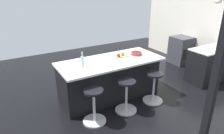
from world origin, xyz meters
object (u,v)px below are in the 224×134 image
at_px(fruit_bowl, 136,53).
at_px(apple_red, 119,55).
at_px(kitchen_island, 110,78).
at_px(stool_by_window, 154,88).
at_px(water_bottle, 83,61).
at_px(oven_range, 181,50).
at_px(stool_middle, 126,97).
at_px(cutting_board, 120,56).
at_px(apple_green, 123,54).
at_px(stool_near_camera, 94,107).

bearing_deg(fruit_bowl, apple_red, -4.93).
bearing_deg(kitchen_island, stool_by_window, 137.25).
xyz_separation_m(kitchen_island, water_bottle, (0.66, 0.09, 0.57)).
bearing_deg(apple_red, oven_range, -165.93).
relative_size(stool_by_window, fruit_bowl, 2.73).
bearing_deg(stool_middle, kitchen_island, -90.00).
height_order(kitchen_island, water_bottle, water_bottle).
height_order(stool_by_window, apple_red, apple_red).
distance_m(kitchen_island, cutting_board, 0.56).
distance_m(stool_by_window, cutting_board, 1.03).
relative_size(cutting_board, fruit_bowl, 1.45).
bearing_deg(fruit_bowl, kitchen_island, -2.30).
height_order(stool_middle, fruit_bowl, fruit_bowl).
height_order(stool_by_window, apple_green, apple_green).
height_order(apple_red, fruit_bowl, apple_red).
height_order(cutting_board, water_bottle, water_bottle).
distance_m(cutting_board, water_bottle, 1.01).
bearing_deg(water_bottle, apple_red, -173.31).
height_order(oven_range, kitchen_island, kitchen_island).
bearing_deg(apple_green, water_bottle, 8.07).
relative_size(stool_near_camera, apple_green, 8.69).
relative_size(oven_range, apple_green, 11.14).
relative_size(apple_green, water_bottle, 0.25).
bearing_deg(cutting_board, stool_near_camera, 35.30).
distance_m(stool_middle, stool_near_camera, 0.72).
xyz_separation_m(stool_middle, stool_near_camera, (0.72, 0.00, 0.00)).
relative_size(water_bottle, fruit_bowl, 1.26).
bearing_deg(apple_red, fruit_bowl, 175.07).
xyz_separation_m(stool_middle, fruit_bowl, (-0.69, -0.64, 0.63)).
xyz_separation_m(stool_by_window, water_bottle, (1.38, -0.57, 0.71)).
xyz_separation_m(water_bottle, fruit_bowl, (-1.36, -0.07, -0.08)).
bearing_deg(kitchen_island, apple_green, -171.77).
distance_m(kitchen_island, water_bottle, 0.88).
xyz_separation_m(stool_near_camera, water_bottle, (-0.05, -0.57, 0.71)).
xyz_separation_m(kitchen_island, cutting_board, (-0.32, -0.07, 0.46)).
bearing_deg(oven_range, cutting_board, 13.33).
height_order(stool_middle, apple_green, apple_green).
distance_m(stool_middle, fruit_bowl, 1.13).
bearing_deg(oven_range, stool_by_window, 30.44).
bearing_deg(oven_range, kitchen_island, 13.27).
height_order(cutting_board, apple_red, apple_red).
relative_size(stool_middle, stool_near_camera, 1.00).
bearing_deg(water_bottle, stool_by_window, 157.56).
distance_m(apple_green, fruit_bowl, 0.33).
bearing_deg(kitchen_island, water_bottle, 7.98).
xyz_separation_m(cutting_board, water_bottle, (0.99, 0.17, 0.11)).
bearing_deg(stool_near_camera, stool_middle, 180.00).
xyz_separation_m(oven_range, apple_green, (2.72, 0.67, 0.53)).
bearing_deg(kitchen_island, cutting_board, -167.27).
bearing_deg(cutting_board, water_bottle, 9.55).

